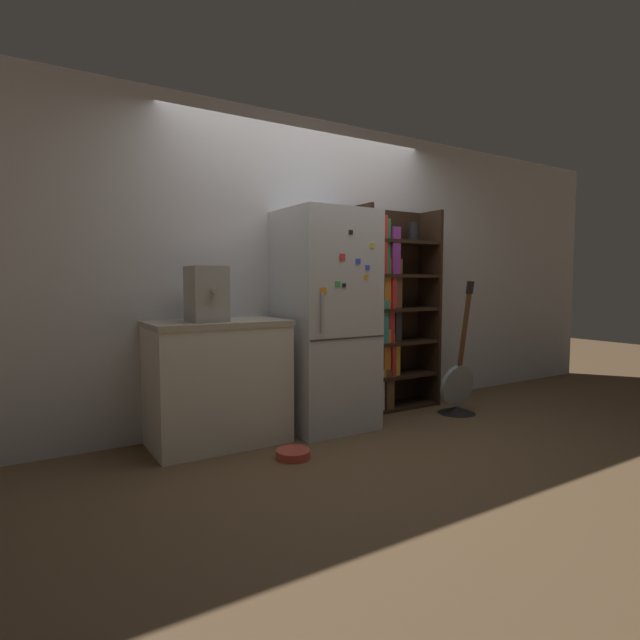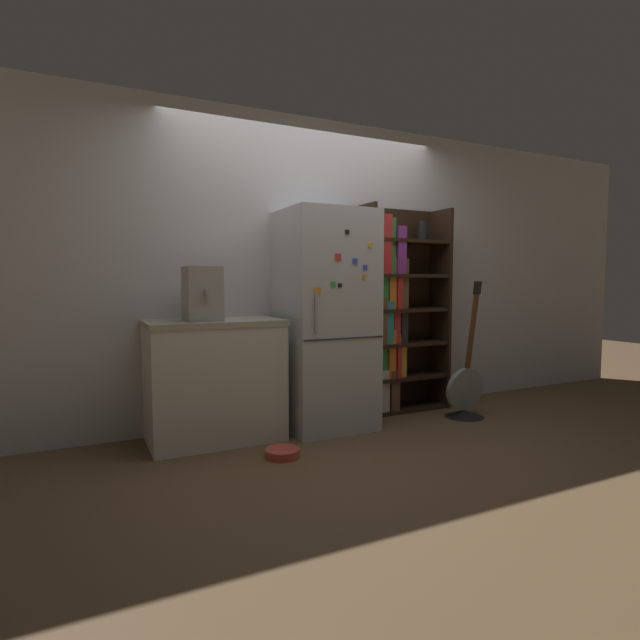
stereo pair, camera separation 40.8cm
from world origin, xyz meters
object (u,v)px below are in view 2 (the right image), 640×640
object	(u,v)px
espresso_machine	(202,294)
guitar	(465,398)
refrigerator	(325,320)
pet_bowl	(282,452)
bookshelf	(391,313)

from	to	relation	value
espresso_machine	guitar	xyz separation A→B (m)	(2.24, -0.29, -0.94)
refrigerator	espresso_machine	world-z (taller)	refrigerator
refrigerator	pet_bowl	world-z (taller)	refrigerator
pet_bowl	bookshelf	bearing A→B (deg)	27.53
espresso_machine	pet_bowl	world-z (taller)	espresso_machine
refrigerator	espresso_machine	distance (m)	1.03
refrigerator	bookshelf	xyz separation A→B (m)	(0.78, 0.19, 0.02)
refrigerator	bookshelf	size ratio (longest dim) A/B	0.94
refrigerator	espresso_machine	size ratio (longest dim) A/B	4.50
bookshelf	guitar	size ratio (longest dim) A/B	1.56
refrigerator	guitar	size ratio (longest dim) A/B	1.47
refrigerator	guitar	xyz separation A→B (m)	(1.24, -0.29, -0.71)
guitar	espresso_machine	bearing A→B (deg)	172.58
refrigerator	bookshelf	world-z (taller)	bookshelf
bookshelf	pet_bowl	xyz separation A→B (m)	(-1.37, -0.71, -0.87)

